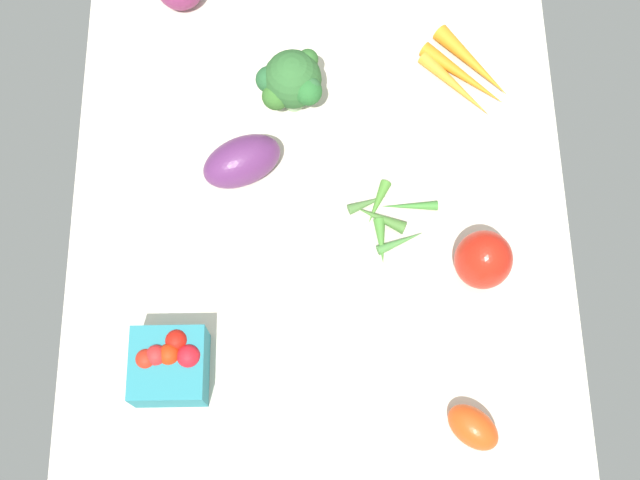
% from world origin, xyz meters
% --- Properties ---
extents(tablecloth, '(1.04, 0.76, 0.02)m').
position_xyz_m(tablecloth, '(0.00, 0.00, 0.01)').
color(tablecloth, beige).
rests_on(tablecloth, ground).
extents(broccoli_head, '(0.09, 0.10, 0.12)m').
position_xyz_m(broccoli_head, '(0.24, 0.04, 0.09)').
color(broccoli_head, '#97BB89').
rests_on(broccoli_head, tablecloth).
extents(okra_pile, '(0.13, 0.14, 0.02)m').
position_xyz_m(okra_pile, '(0.04, -0.10, 0.03)').
color(okra_pile, '#4B8B30').
rests_on(okra_pile, tablecloth).
extents(roma_tomato, '(0.09, 0.09, 0.05)m').
position_xyz_m(roma_tomato, '(-0.28, -0.21, 0.05)').
color(roma_tomato, '#DD4817').
rests_on(roma_tomato, tablecloth).
extents(carrot_bunch, '(0.17, 0.15, 0.03)m').
position_xyz_m(carrot_bunch, '(0.29, -0.24, 0.03)').
color(carrot_bunch, orange).
rests_on(carrot_bunch, tablecloth).
extents(eggplant, '(0.12, 0.14, 0.07)m').
position_xyz_m(eggplant, '(0.12, 0.12, 0.06)').
color(eggplant, '#5F2B62').
rests_on(eggplant, tablecloth).
extents(berry_basket, '(0.10, 0.10, 0.08)m').
position_xyz_m(berry_basket, '(-0.19, 0.21, 0.06)').
color(berry_basket, teal).
rests_on(berry_basket, tablecloth).
extents(bell_pepper_red, '(0.11, 0.11, 0.10)m').
position_xyz_m(bell_pepper_red, '(-0.04, -0.23, 0.07)').
color(bell_pepper_red, red).
rests_on(bell_pepper_red, tablecloth).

